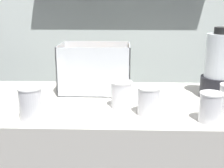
{
  "coord_description": "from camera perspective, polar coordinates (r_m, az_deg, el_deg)",
  "views": [
    {
      "loc": [
        0.04,
        -1.31,
        1.35
      ],
      "look_at": [
        0.0,
        0.0,
        0.98
      ],
      "focal_mm": 47.87,
      "sensor_mm": 36.0,
      "label": 1
    }
  ],
  "objects": [
    {
      "name": "juice_cup_orange_middle",
      "position": [
        1.28,
        1.83,
        -2.37
      ],
      "size": [
        0.09,
        0.09,
        0.12
      ],
      "color": "white",
      "rests_on": "counter"
    },
    {
      "name": "juice_cup_mango_left",
      "position": [
        1.2,
        -15.27,
        -3.85
      ],
      "size": [
        0.09,
        0.09,
        0.13
      ],
      "color": "white",
      "rests_on": "counter"
    },
    {
      "name": "juice_cup_mango_right",
      "position": [
        1.21,
        6.99,
        -3.57
      ],
      "size": [
        0.09,
        0.09,
        0.12
      ],
      "color": "white",
      "rests_on": "counter"
    },
    {
      "name": "back_wall_unit",
      "position": [
        2.07,
        0.74,
        13.44
      ],
      "size": [
        2.6,
        0.24,
        2.5
      ],
      "color": "silver",
      "rests_on": "ground_plane"
    },
    {
      "name": "juice_cup_beet_far_right",
      "position": [
        1.19,
        18.28,
        -4.61
      ],
      "size": [
        0.09,
        0.09,
        0.12
      ],
      "color": "white",
      "rests_on": "counter"
    },
    {
      "name": "blender_pitcher",
      "position": [
        1.48,
        19.66,
        2.85
      ],
      "size": [
        0.15,
        0.15,
        0.33
      ],
      "color": "black",
      "rests_on": "counter"
    },
    {
      "name": "carrot_display_bin",
      "position": [
        1.51,
        -3.3,
        1.45
      ],
      "size": [
        0.35,
        0.22,
        0.24
      ],
      "color": "white",
      "rests_on": "counter"
    }
  ]
}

